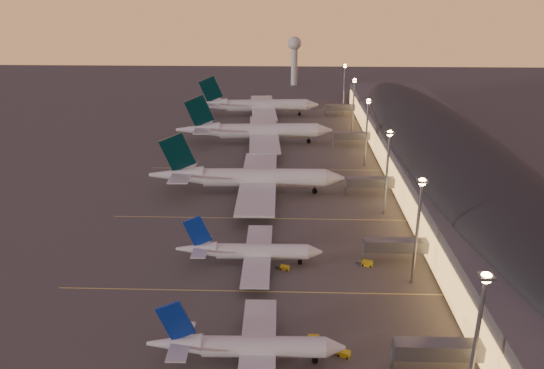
{
  "coord_description": "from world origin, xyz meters",
  "views": [
    {
      "loc": [
        7.17,
        -108.15,
        64.76
      ],
      "look_at": [
        2.0,
        45.0,
        7.0
      ],
      "focal_mm": 35.0,
      "sensor_mm": 36.0,
      "label": 1
    }
  ],
  "objects_px": {
    "airliner_narrow_north": "(249,251)",
    "baggage_tug_c": "(283,267)",
    "radar_tower": "(294,53)",
    "baggage_tug_d": "(365,263)",
    "airliner_wide_near": "(247,178)",
    "baggage_tug_a": "(342,353)",
    "airliner_wide_far": "(256,106)",
    "airliner_narrow_south": "(247,347)",
    "airliner_wide_mid": "(255,131)",
    "baggage_tug_b": "(311,338)"
  },
  "relations": [
    {
      "from": "airliner_narrow_north",
      "to": "baggage_tug_c",
      "type": "height_order",
      "value": "airliner_narrow_north"
    },
    {
      "from": "airliner_narrow_north",
      "to": "radar_tower",
      "type": "distance_m",
      "value": 253.23
    },
    {
      "from": "baggage_tug_c",
      "to": "baggage_tug_d",
      "type": "height_order",
      "value": "baggage_tug_d"
    },
    {
      "from": "airliner_wide_near",
      "to": "baggage_tug_a",
      "type": "xyz_separation_m",
      "value": [
        23.94,
        -81.79,
        -4.85
      ]
    },
    {
      "from": "radar_tower",
      "to": "airliner_wide_far",
      "type": "bearing_deg",
      "value": -102.36
    },
    {
      "from": "radar_tower",
      "to": "baggage_tug_d",
      "type": "relative_size",
      "value": 7.81
    },
    {
      "from": "radar_tower",
      "to": "baggage_tug_d",
      "type": "height_order",
      "value": "radar_tower"
    },
    {
      "from": "airliner_wide_near",
      "to": "radar_tower",
      "type": "relative_size",
      "value": 1.98
    },
    {
      "from": "airliner_narrow_north",
      "to": "airliner_wide_far",
      "type": "bearing_deg",
      "value": 92.31
    },
    {
      "from": "airliner_wide_near",
      "to": "radar_tower",
      "type": "height_order",
      "value": "radar_tower"
    },
    {
      "from": "airliner_narrow_south",
      "to": "baggage_tug_d",
      "type": "height_order",
      "value": "airliner_narrow_south"
    },
    {
      "from": "airliner_narrow_south",
      "to": "baggage_tug_c",
      "type": "height_order",
      "value": "airliner_narrow_south"
    },
    {
      "from": "airliner_narrow_south",
      "to": "radar_tower",
      "type": "relative_size",
      "value": 1.11
    },
    {
      "from": "radar_tower",
      "to": "baggage_tug_d",
      "type": "xyz_separation_m",
      "value": [
        16.3,
        -252.04,
        -21.34
      ]
    },
    {
      "from": "airliner_narrow_north",
      "to": "baggage_tug_a",
      "type": "distance_m",
      "value": 39.53
    },
    {
      "from": "airliner_wide_far",
      "to": "baggage_tug_d",
      "type": "xyz_separation_m",
      "value": [
        36.89,
        -158.07,
        -4.97
      ]
    },
    {
      "from": "airliner_wide_near",
      "to": "airliner_wide_mid",
      "type": "height_order",
      "value": "airliner_wide_mid"
    },
    {
      "from": "airliner_narrow_north",
      "to": "airliner_wide_far",
      "type": "xyz_separation_m",
      "value": [
        -8.27,
        158.28,
        2.15
      ]
    },
    {
      "from": "airliner_narrow_north",
      "to": "baggage_tug_c",
      "type": "xyz_separation_m",
      "value": [
        8.35,
        -2.52,
        -2.9
      ]
    },
    {
      "from": "airliner_wide_far",
      "to": "baggage_tug_a",
      "type": "distance_m",
      "value": 194.51
    },
    {
      "from": "airliner_narrow_north",
      "to": "airliner_wide_far",
      "type": "height_order",
      "value": "airliner_wide_far"
    },
    {
      "from": "airliner_narrow_south",
      "to": "baggage_tug_d",
      "type": "bearing_deg",
      "value": 53.29
    },
    {
      "from": "radar_tower",
      "to": "baggage_tug_d",
      "type": "bearing_deg",
      "value": -86.3
    },
    {
      "from": "airliner_wide_near",
      "to": "radar_tower",
      "type": "distance_m",
      "value": 205.93
    },
    {
      "from": "airliner_narrow_north",
      "to": "airliner_wide_mid",
      "type": "distance_m",
      "value": 106.38
    },
    {
      "from": "airliner_narrow_north",
      "to": "baggage_tug_c",
      "type": "distance_m",
      "value": 9.19
    },
    {
      "from": "baggage_tug_c",
      "to": "baggage_tug_d",
      "type": "relative_size",
      "value": 0.83
    },
    {
      "from": "airliner_wide_mid",
      "to": "baggage_tug_d",
      "type": "relative_size",
      "value": 16.3
    },
    {
      "from": "baggage_tug_a",
      "to": "baggage_tug_b",
      "type": "height_order",
      "value": "baggage_tug_a"
    },
    {
      "from": "airliner_wide_near",
      "to": "baggage_tug_b",
      "type": "bearing_deg",
      "value": -77.63
    },
    {
      "from": "airliner_narrow_south",
      "to": "baggage_tug_c",
      "type": "bearing_deg",
      "value": 78.7
    },
    {
      "from": "airliner_narrow_south",
      "to": "baggage_tug_b",
      "type": "bearing_deg",
      "value": 27.88
    },
    {
      "from": "airliner_wide_far",
      "to": "baggage_tug_a",
      "type": "relative_size",
      "value": 17.94
    },
    {
      "from": "baggage_tug_a",
      "to": "baggage_tug_d",
      "type": "relative_size",
      "value": 0.89
    },
    {
      "from": "airliner_narrow_south",
      "to": "baggage_tug_d",
      "type": "distance_m",
      "value": 45.45
    },
    {
      "from": "airliner_wide_far",
      "to": "baggage_tug_b",
      "type": "bearing_deg",
      "value": -88.05
    },
    {
      "from": "airliner_wide_near",
      "to": "baggage_tug_a",
      "type": "relative_size",
      "value": 17.32
    },
    {
      "from": "airliner_narrow_north",
      "to": "baggage_tug_b",
      "type": "bearing_deg",
      "value": -65.29
    },
    {
      "from": "airliner_wide_far",
      "to": "airliner_wide_near",
      "type": "bearing_deg",
      "value": -92.76
    },
    {
      "from": "airliner_narrow_south",
      "to": "baggage_tug_c",
      "type": "relative_size",
      "value": 10.41
    },
    {
      "from": "airliner_wide_near",
      "to": "baggage_tug_b",
      "type": "height_order",
      "value": "airliner_wide_near"
    },
    {
      "from": "airliner_narrow_south",
      "to": "baggage_tug_a",
      "type": "relative_size",
      "value": 9.7
    },
    {
      "from": "baggage_tug_d",
      "to": "airliner_narrow_south",
      "type": "bearing_deg",
      "value": -106.44
    },
    {
      "from": "airliner_wide_near",
      "to": "airliner_narrow_north",
      "type": "bearing_deg",
      "value": -85.95
    },
    {
      "from": "airliner_wide_near",
      "to": "baggage_tug_c",
      "type": "bearing_deg",
      "value": -76.94
    },
    {
      "from": "baggage_tug_c",
      "to": "baggage_tug_d",
      "type": "xyz_separation_m",
      "value": [
        20.27,
        2.72,
        0.09
      ]
    },
    {
      "from": "airliner_narrow_south",
      "to": "airliner_wide_near",
      "type": "xyz_separation_m",
      "value": [
        -6.39,
        84.31,
        1.98
      ]
    },
    {
      "from": "airliner_wide_mid",
      "to": "baggage_tug_a",
      "type": "bearing_deg",
      "value": -83.62
    },
    {
      "from": "airliner_narrow_north",
      "to": "airliner_wide_mid",
      "type": "bearing_deg",
      "value": 92.24
    },
    {
      "from": "airliner_narrow_south",
      "to": "airliner_wide_mid",
      "type": "relative_size",
      "value": 0.53
    }
  ]
}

